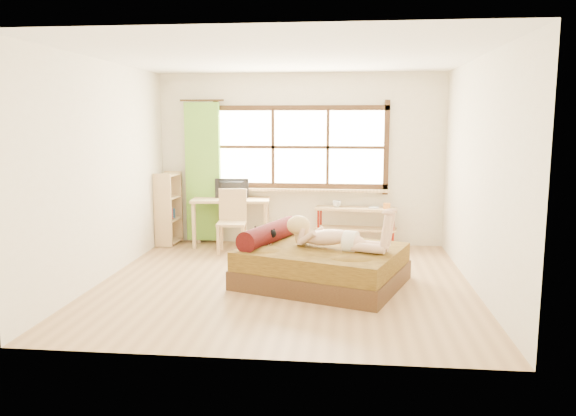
# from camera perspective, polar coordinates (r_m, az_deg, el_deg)

# --- Properties ---
(floor) EXTENTS (4.50, 4.50, 0.00)m
(floor) POSITION_cam_1_polar(r_m,az_deg,el_deg) (6.95, -0.34, -7.57)
(floor) COLOR #9E754C
(floor) RESTS_ON ground
(ceiling) EXTENTS (4.50, 4.50, 0.00)m
(ceiling) POSITION_cam_1_polar(r_m,az_deg,el_deg) (6.70, -0.36, 15.16)
(ceiling) COLOR white
(ceiling) RESTS_ON wall_back
(wall_back) EXTENTS (4.50, 0.00, 4.50)m
(wall_back) POSITION_cam_1_polar(r_m,az_deg,el_deg) (8.92, 1.26, 4.92)
(wall_back) COLOR silver
(wall_back) RESTS_ON floor
(wall_front) EXTENTS (4.50, 0.00, 4.50)m
(wall_front) POSITION_cam_1_polar(r_m,az_deg,el_deg) (4.47, -3.55, 0.92)
(wall_front) COLOR silver
(wall_front) RESTS_ON floor
(wall_left) EXTENTS (0.00, 4.50, 4.50)m
(wall_left) POSITION_cam_1_polar(r_m,az_deg,el_deg) (7.29, -18.25, 3.58)
(wall_left) COLOR silver
(wall_left) RESTS_ON floor
(wall_right) EXTENTS (0.00, 4.50, 4.50)m
(wall_right) POSITION_cam_1_polar(r_m,az_deg,el_deg) (6.82, 18.83, 3.21)
(wall_right) COLOR silver
(wall_right) RESTS_ON floor
(window) EXTENTS (2.80, 0.16, 1.46)m
(window) POSITION_cam_1_polar(r_m,az_deg,el_deg) (8.88, 1.25, 5.93)
(window) COLOR #FFEDBF
(window) RESTS_ON wall_back
(curtain) EXTENTS (0.55, 0.10, 2.20)m
(curtain) POSITION_cam_1_polar(r_m,az_deg,el_deg) (9.08, -8.62, 3.62)
(curtain) COLOR #4C9027
(curtain) RESTS_ON wall_back
(bed) EXTENTS (2.21, 1.99, 0.69)m
(bed) POSITION_cam_1_polar(r_m,az_deg,el_deg) (6.85, 3.12, -5.68)
(bed) COLOR black
(bed) RESTS_ON floor
(woman) EXTENTS (1.33, 0.77, 0.55)m
(woman) POSITION_cam_1_polar(r_m,az_deg,el_deg) (6.67, 4.78, -1.83)
(woman) COLOR #D8A98B
(woman) RESTS_ON bed
(kitten) EXTENTS (0.29, 0.19, 0.22)m
(kitten) POSITION_cam_1_polar(r_m,az_deg,el_deg) (6.92, -2.43, -2.80)
(kitten) COLOR black
(kitten) RESTS_ON bed
(desk) EXTENTS (1.25, 0.66, 0.75)m
(desk) POSITION_cam_1_polar(r_m,az_deg,el_deg) (8.86, -5.81, 0.31)
(desk) COLOR tan
(desk) RESTS_ON floor
(monitor) EXTENTS (0.54, 0.12, 0.31)m
(monitor) POSITION_cam_1_polar(r_m,az_deg,el_deg) (8.87, -5.77, 1.97)
(monitor) COLOR black
(monitor) RESTS_ON desk
(chair) EXTENTS (0.46, 0.46, 0.94)m
(chair) POSITION_cam_1_polar(r_m,az_deg,el_deg) (8.51, -5.69, -0.92)
(chair) COLOR tan
(chair) RESTS_ON floor
(pipe_shelf) EXTENTS (1.28, 0.46, 0.71)m
(pipe_shelf) POSITION_cam_1_polar(r_m,az_deg,el_deg) (8.82, 7.00, -1.02)
(pipe_shelf) COLOR tan
(pipe_shelf) RESTS_ON floor
(cup) EXTENTS (0.15, 0.15, 0.11)m
(cup) POSITION_cam_1_polar(r_m,az_deg,el_deg) (8.79, 4.99, 0.42)
(cup) COLOR gray
(cup) RESTS_ON pipe_shelf
(book) EXTENTS (0.17, 0.22, 0.02)m
(book) POSITION_cam_1_polar(r_m,az_deg,el_deg) (8.80, 8.24, 0.08)
(book) COLOR gray
(book) RESTS_ON pipe_shelf
(bookshelf) EXTENTS (0.31, 0.52, 1.15)m
(bookshelf) POSITION_cam_1_polar(r_m,az_deg,el_deg) (9.12, -12.05, -0.03)
(bookshelf) COLOR tan
(bookshelf) RESTS_ON floor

